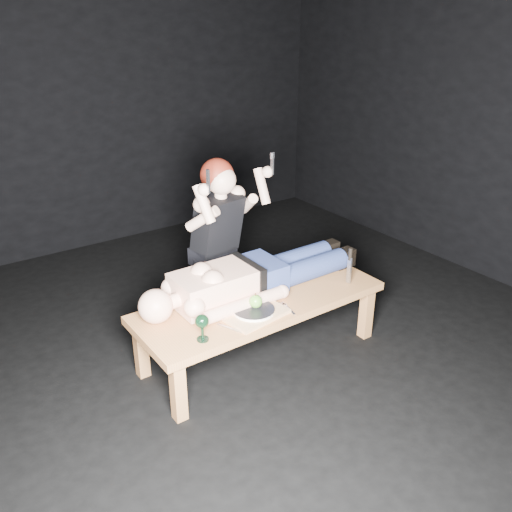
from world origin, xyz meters
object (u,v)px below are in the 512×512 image
(serving_tray, at_px, (254,313))
(carving_knife, at_px, (349,266))
(lying_man, at_px, (256,271))
(goblet, at_px, (202,328))
(kneeling_woman, at_px, (210,240))
(table, at_px, (260,327))

(serving_tray, relative_size, carving_knife, 1.42)
(lying_man, relative_size, serving_tray, 4.63)
(goblet, bearing_deg, carving_knife, 1.32)
(lying_man, distance_m, carving_knife, 0.66)
(kneeling_woman, bearing_deg, goblet, -133.93)
(serving_tray, bearing_deg, kneeling_woman, 79.30)
(kneeling_woman, bearing_deg, serving_tray, -110.93)
(lying_man, distance_m, serving_tray, 0.37)
(goblet, bearing_deg, table, 20.46)
(table, bearing_deg, carving_knife, -16.35)
(table, xyz_separation_m, lying_man, (0.06, 0.13, 0.36))
(lying_man, xyz_separation_m, serving_tray, (-0.21, -0.28, -0.13))
(goblet, height_order, carving_knife, carving_knife)
(lying_man, distance_m, kneeling_woman, 0.51)
(table, bearing_deg, goblet, -159.78)
(carving_knife, bearing_deg, serving_tray, 177.24)
(carving_knife, bearing_deg, goblet, -178.91)
(serving_tray, height_order, carving_knife, carving_knife)
(kneeling_woman, height_order, goblet, kneeling_woman)
(table, distance_m, kneeling_woman, 0.77)
(table, height_order, carving_knife, carving_knife)
(table, distance_m, goblet, 0.68)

